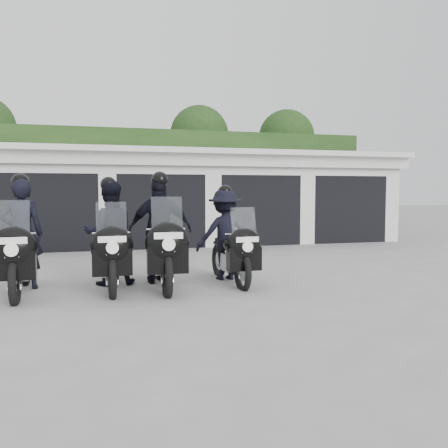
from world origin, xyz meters
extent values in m
plane|color=#999994|center=(0.00, 0.00, 0.00)|extent=(80.00, 80.00, 0.00)
cube|color=silver|center=(0.00, 8.50, 1.40)|extent=(16.00, 6.00, 2.80)
cube|color=silver|center=(0.00, 8.30, 2.88)|extent=(16.40, 6.80, 0.16)
cube|color=silver|center=(0.00, 5.25, 2.65)|extent=(16.40, 0.12, 0.40)
cube|color=black|center=(0.00, 5.48, 0.12)|extent=(16.00, 0.06, 0.24)
cube|color=black|center=(-3.10, 6.70, 1.10)|extent=(2.60, 2.60, 2.20)
cube|color=silver|center=(-3.10, 5.65, 2.50)|extent=(2.60, 0.50, 0.60)
cube|color=silver|center=(-1.55, 5.65, 1.40)|extent=(0.50, 0.50, 2.80)
cube|color=black|center=(0.00, 6.70, 1.10)|extent=(2.60, 2.60, 2.20)
cube|color=silver|center=(0.00, 5.65, 2.50)|extent=(2.60, 0.50, 0.60)
cube|color=silver|center=(1.55, 5.65, 1.40)|extent=(0.50, 0.50, 2.80)
cube|color=black|center=(3.10, 6.70, 1.10)|extent=(2.60, 2.60, 2.20)
cube|color=silver|center=(3.10, 5.65, 2.50)|extent=(2.60, 0.50, 0.60)
cube|color=silver|center=(4.65, 5.65, 1.40)|extent=(0.50, 0.50, 2.80)
cube|color=black|center=(6.20, 6.70, 1.10)|extent=(2.60, 2.60, 2.20)
cube|color=silver|center=(6.20, 5.65, 2.50)|extent=(2.60, 0.50, 0.60)
cube|color=silver|center=(7.75, 5.65, 1.40)|extent=(0.50, 0.50, 2.80)
cube|color=#163413|center=(0.00, 12.50, 2.15)|extent=(20.00, 2.00, 4.30)
sphere|color=#163413|center=(3.00, 14.00, 4.40)|extent=(2.80, 2.80, 2.80)
cylinder|color=black|center=(3.00, 14.00, 1.65)|extent=(0.24, 0.24, 3.30)
sphere|color=#163413|center=(7.50, 14.00, 4.40)|extent=(2.80, 2.80, 2.80)
cylinder|color=black|center=(7.50, 14.00, 1.65)|extent=(0.24, 0.24, 3.30)
torus|color=black|center=(-3.10, -0.77, 0.34)|extent=(0.15, 0.80, 0.80)
torus|color=black|center=(-3.16, 0.81, 0.34)|extent=(0.15, 0.80, 0.80)
cube|color=#AAAAAF|center=(-3.13, 0.04, 0.42)|extent=(0.31, 0.61, 0.35)
cube|color=black|center=(-3.13, 0.02, 0.24)|extent=(0.14, 1.43, 0.07)
ellipsoid|color=black|center=(-3.12, -0.14, 0.79)|extent=(0.38, 0.64, 0.32)
cube|color=black|center=(-3.14, 0.33, 0.81)|extent=(0.31, 0.61, 0.11)
ellipsoid|color=black|center=(-3.10, -0.85, 0.86)|extent=(0.70, 0.39, 0.66)
cube|color=black|center=(-3.10, -0.85, 0.60)|extent=(0.64, 0.26, 0.44)
cube|color=#B2BFC6|center=(-3.10, -0.82, 1.29)|extent=(0.49, 0.14, 0.56)
cylinder|color=silver|center=(-3.11, -0.64, 1.05)|extent=(0.61, 0.05, 0.03)
cube|color=white|center=(-3.09, -1.04, 0.99)|extent=(0.44, 0.03, 0.10)
cube|color=white|center=(-3.09, -1.01, 0.79)|extent=(0.20, 0.02, 0.11)
imported|color=black|center=(-3.14, 0.35, 0.96)|extent=(0.72, 0.48, 1.92)
sphere|color=black|center=(-3.14, 0.35, 1.86)|extent=(0.30, 0.30, 0.30)
torus|color=black|center=(-1.66, -0.73, 0.33)|extent=(0.12, 0.78, 0.78)
torus|color=black|center=(-1.66, 0.82, 0.33)|extent=(0.12, 0.78, 0.78)
cube|color=#AAAAAF|center=(-1.66, 0.06, 0.41)|extent=(0.28, 0.59, 0.34)
cube|color=black|center=(-1.66, 0.04, 0.24)|extent=(0.09, 1.39, 0.06)
ellipsoid|color=black|center=(-1.66, -0.12, 0.77)|extent=(0.35, 0.62, 0.31)
cube|color=black|center=(-1.66, 0.34, 0.79)|extent=(0.28, 0.59, 0.11)
ellipsoid|color=black|center=(-1.66, -0.81, 0.84)|extent=(0.68, 0.36, 0.64)
cube|color=black|center=(-1.66, -0.81, 0.59)|extent=(0.62, 0.24, 0.43)
cube|color=#B2BFC6|center=(-1.66, -0.78, 1.27)|extent=(0.47, 0.13, 0.55)
cylinder|color=silver|center=(-1.66, -0.60, 1.03)|extent=(0.60, 0.03, 0.03)
cube|color=white|center=(-1.66, -1.00, 0.97)|extent=(0.43, 0.02, 0.10)
cube|color=white|center=(-1.66, -0.97, 0.77)|extent=(0.19, 0.02, 0.11)
imported|color=black|center=(-1.66, 0.36, 0.94)|extent=(0.92, 0.72, 1.88)
sphere|color=black|center=(-1.66, 0.36, 1.82)|extent=(0.29, 0.29, 0.29)
torus|color=black|center=(-0.79, -0.87, 0.35)|extent=(0.16, 0.83, 0.82)
torus|color=black|center=(-0.72, 0.75, 0.35)|extent=(0.16, 0.83, 0.82)
cube|color=#AAAAAF|center=(-0.76, -0.04, 0.43)|extent=(0.32, 0.63, 0.36)
cube|color=black|center=(-0.76, -0.06, 0.25)|extent=(0.15, 1.47, 0.07)
ellipsoid|color=black|center=(-0.77, -0.23, 0.81)|extent=(0.39, 0.66, 0.32)
cube|color=black|center=(-0.75, 0.26, 0.83)|extent=(0.32, 0.63, 0.11)
ellipsoid|color=black|center=(-0.80, -0.96, 0.88)|extent=(0.73, 0.40, 0.68)
cube|color=black|center=(-0.80, -0.96, 0.62)|extent=(0.66, 0.28, 0.45)
cube|color=#B2BFC6|center=(-0.80, -0.93, 1.33)|extent=(0.50, 0.15, 0.58)
cylinder|color=silver|center=(-0.79, -0.73, 1.08)|extent=(0.63, 0.06, 0.03)
cube|color=white|center=(-0.81, -1.15, 1.01)|extent=(0.45, 0.04, 0.10)
cube|color=white|center=(-0.81, -1.12, 0.81)|extent=(0.20, 0.03, 0.11)
imported|color=black|center=(-0.74, 0.28, 0.99)|extent=(1.19, 0.71, 1.98)
sphere|color=black|center=(-0.74, 0.28, 1.92)|extent=(0.30, 0.30, 0.30)
torus|color=black|center=(0.54, -0.70, 0.31)|extent=(0.14, 0.73, 0.73)
torus|color=black|center=(0.49, 0.74, 0.31)|extent=(0.14, 0.73, 0.73)
cube|color=#AAAAAF|center=(0.52, 0.04, 0.38)|extent=(0.28, 0.56, 0.32)
cube|color=black|center=(0.52, 0.02, 0.22)|extent=(0.13, 1.30, 0.06)
ellipsoid|color=black|center=(0.52, -0.13, 0.72)|extent=(0.34, 0.58, 0.29)
cube|color=black|center=(0.51, 0.30, 0.74)|extent=(0.28, 0.56, 0.10)
ellipsoid|color=black|center=(0.55, -0.77, 0.78)|extent=(0.64, 0.35, 0.60)
cube|color=black|center=(0.55, -0.77, 0.55)|extent=(0.59, 0.24, 0.40)
cube|color=#B2BFC6|center=(0.55, -0.75, 1.18)|extent=(0.44, 0.13, 0.51)
cylinder|color=silver|center=(0.54, -0.58, 0.96)|extent=(0.56, 0.05, 0.03)
cube|color=white|center=(0.55, -0.94, 0.90)|extent=(0.40, 0.03, 0.09)
cube|color=white|center=(0.55, -0.91, 0.72)|extent=(0.18, 0.02, 0.10)
imported|color=black|center=(0.51, 0.32, 0.87)|extent=(1.15, 0.62, 1.75)
sphere|color=black|center=(0.51, 0.32, 1.69)|extent=(0.27, 0.27, 0.27)
camera|label=1|loc=(-1.91, -8.46, 1.71)|focal=38.00mm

